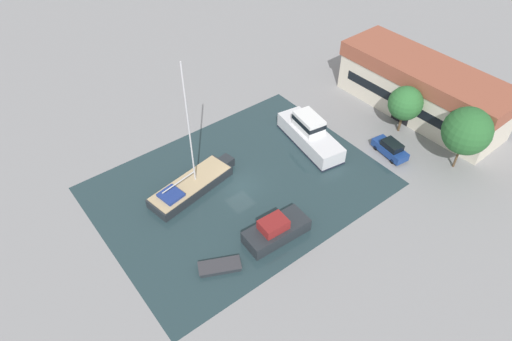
# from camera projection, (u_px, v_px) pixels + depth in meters

# --- Properties ---
(ground_plane) EXTENTS (440.00, 440.00, 0.00)m
(ground_plane) POSITION_uv_depth(u_px,v_px,m) (240.00, 186.00, 48.40)
(ground_plane) COLOR gray
(water_canal) EXTENTS (21.75, 29.02, 0.01)m
(water_canal) POSITION_uv_depth(u_px,v_px,m) (240.00, 186.00, 48.40)
(water_canal) COLOR #23383D
(water_canal) RESTS_ON ground
(warehouse_building) EXTENTS (21.66, 7.74, 6.63)m
(warehouse_building) POSITION_uv_depth(u_px,v_px,m) (422.00, 89.00, 56.01)
(warehouse_building) COLOR beige
(warehouse_building) RESTS_ON ground
(quay_tree_near_building) EXTENTS (4.01, 4.01, 5.98)m
(quay_tree_near_building) POSITION_uv_depth(u_px,v_px,m) (405.00, 103.00, 52.70)
(quay_tree_near_building) COLOR brown
(quay_tree_near_building) RESTS_ON ground
(quay_tree_by_water) EXTENTS (5.11, 5.11, 7.53)m
(quay_tree_by_water) POSITION_uv_depth(u_px,v_px,m) (467.00, 131.00, 47.26)
(quay_tree_by_water) COLOR brown
(quay_tree_by_water) RESTS_ON ground
(parked_car) EXTENTS (4.56, 2.26, 1.80)m
(parked_car) POSITION_uv_depth(u_px,v_px,m) (390.00, 148.00, 51.54)
(parked_car) COLOR navy
(parked_car) RESTS_ON ground
(sailboat_moored) EXTENTS (4.61, 10.78, 14.86)m
(sailboat_moored) POSITION_uv_depth(u_px,v_px,m) (192.00, 185.00, 47.57)
(sailboat_moored) COLOR #23282D
(sailboat_moored) RESTS_ON water_canal
(motor_cruiser) EXTENTS (10.02, 4.63, 3.65)m
(motor_cruiser) POSITION_uv_depth(u_px,v_px,m) (310.00, 134.00, 52.67)
(motor_cruiser) COLOR silver
(motor_cruiser) RESTS_ON water_canal
(small_dinghy) EXTENTS (3.02, 4.08, 0.51)m
(small_dinghy) POSITION_uv_depth(u_px,v_px,m) (220.00, 267.00, 40.59)
(small_dinghy) COLOR #23282D
(small_dinghy) RESTS_ON water_canal
(cabin_boat) EXTENTS (2.98, 6.48, 2.40)m
(cabin_boat) POSITION_uv_depth(u_px,v_px,m) (276.00, 230.00, 42.83)
(cabin_boat) COLOR #23282D
(cabin_boat) RESTS_ON water_canal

